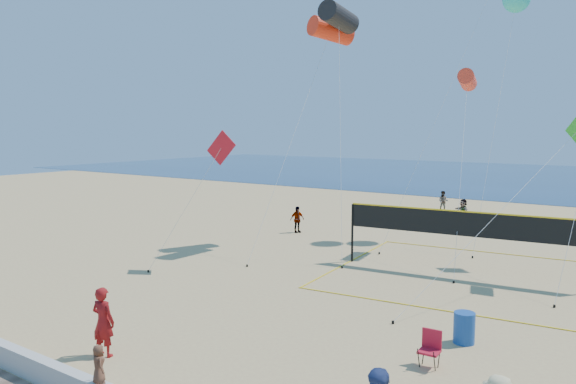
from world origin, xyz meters
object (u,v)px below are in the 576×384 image
Objects in this scene: trash_barrel at (464,328)px; woman at (103,322)px; camp_chair at (430,346)px; volleyball_net at (464,231)px.

woman is at bearing -139.86° from trash_barrel.
woman is at bearing -152.47° from camp_chair.
volleyball_net is at bearing 99.96° from camp_chair.
camp_chair is at bearing -82.71° from volleyball_net.
trash_barrel is at bearing -150.42° from woman.
woman is at bearing -116.67° from volleyball_net.
trash_barrel is at bearing -77.69° from volleyball_net.
volleyball_net is at bearing 108.00° from trash_barrel.
volleyball_net is (-2.36, 7.25, 1.42)m from trash_barrel.
trash_barrel is (7.59, 6.40, -0.50)m from woman.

